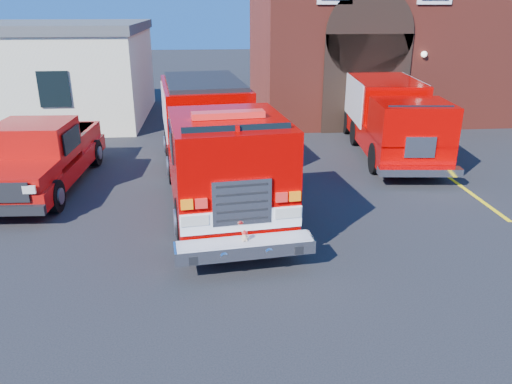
{
  "coord_description": "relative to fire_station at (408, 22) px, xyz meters",
  "views": [
    {
      "loc": [
        -0.93,
        -11.31,
        5.16
      ],
      "look_at": [
        0.0,
        -1.2,
        1.3
      ],
      "focal_mm": 35.0,
      "sensor_mm": 36.0,
      "label": 1
    }
  ],
  "objects": [
    {
      "name": "fire_station",
      "position": [
        0.0,
        0.0,
        0.0
      ],
      "size": [
        15.2,
        10.2,
        8.45
      ],
      "color": "maroon",
      "rests_on": "ground"
    },
    {
      "name": "secondary_truck",
      "position": [
        -3.45,
        -7.92,
        -2.89
      ],
      "size": [
        3.08,
        7.87,
        2.49
      ],
      "color": "black",
      "rests_on": "ground"
    },
    {
      "name": "ground",
      "position": [
        -8.99,
        -13.98,
        -4.25
      ],
      "size": [
        100.0,
        100.0,
        0.0
      ],
      "primitive_type": "plane",
      "color": "black",
      "rests_on": "ground"
    },
    {
      "name": "parking_stripe_mid",
      "position": [
        -2.49,
        -9.98,
        -4.25
      ],
      "size": [
        0.12,
        3.0,
        0.01
      ],
      "primitive_type": "cube",
      "color": "yellow",
      "rests_on": "ground"
    },
    {
      "name": "side_building",
      "position": [
        -17.99,
        -0.99,
        -2.05
      ],
      "size": [
        10.2,
        8.2,
        4.35
      ],
      "color": "beige",
      "rests_on": "ground"
    },
    {
      "name": "parking_stripe_far",
      "position": [
        -2.49,
        -6.98,
        -4.25
      ],
      "size": [
        0.12,
        3.0,
        0.01
      ],
      "primitive_type": "cube",
      "color": "yellow",
      "rests_on": "ground"
    },
    {
      "name": "parking_stripe_near",
      "position": [
        -2.49,
        -12.98,
        -4.25
      ],
      "size": [
        0.12,
        3.0,
        0.01
      ],
      "primitive_type": "cube",
      "color": "yellow",
      "rests_on": "ground"
    },
    {
      "name": "fire_engine",
      "position": [
        -9.87,
        -11.63,
        -2.73
      ],
      "size": [
        3.71,
        9.8,
        2.95
      ],
      "color": "black",
      "rests_on": "ground"
    },
    {
      "name": "pickup_truck",
      "position": [
        -14.91,
        -10.72,
        -3.3
      ],
      "size": [
        2.51,
        6.25,
        2.01
      ],
      "color": "black",
      "rests_on": "ground"
    }
  ]
}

